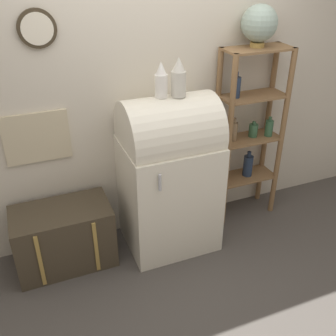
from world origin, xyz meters
TOP-DOWN VIEW (x-y plane):
  - ground_plane at (0.00, 0.00)m, footprint 12.00×12.00m
  - wall_back at (-0.01, 0.57)m, footprint 7.00×0.09m
  - refrigerator at (-0.00, 0.23)m, footprint 0.77×0.67m
  - suitcase_trunk at (-0.92, 0.28)m, footprint 0.79×0.46m
  - shelf_unit at (0.86, 0.38)m, footprint 0.61×0.29m
  - globe at (0.86, 0.41)m, footprint 0.30×0.30m
  - vase_left at (-0.06, 0.24)m, footprint 0.10×0.10m
  - vase_center at (0.07, 0.22)m, footprint 0.11×0.11m

SIDE VIEW (x-z plane):
  - ground_plane at x=0.00m, z-range 0.00..0.00m
  - suitcase_trunk at x=-0.92m, z-range 0.00..0.54m
  - refrigerator at x=0.00m, z-range 0.02..1.40m
  - shelf_unit at x=0.86m, z-range 0.08..1.73m
  - wall_back at x=-0.01m, z-range 0.00..2.70m
  - vase_left at x=-0.06m, z-range 1.37..1.64m
  - vase_center at x=0.07m, z-range 1.37..1.67m
  - globe at x=0.86m, z-range 1.66..2.00m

